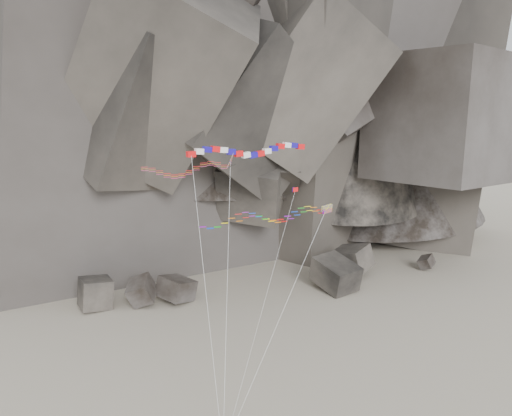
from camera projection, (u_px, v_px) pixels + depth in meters
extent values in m
cube|color=#47423F|center=(13.00, 285.00, 79.67)|extent=(4.68, 4.77, 4.89)
cube|color=#47423F|center=(177.00, 292.00, 76.15)|extent=(6.77, 6.47, 4.36)
cube|color=#47423F|center=(95.00, 295.00, 73.55)|extent=(5.83, 5.24, 4.82)
cube|color=#47423F|center=(142.00, 296.00, 74.37)|extent=(4.72, 5.10, 5.09)
cube|color=#47423F|center=(335.00, 279.00, 80.62)|extent=(7.73, 8.98, 5.74)
cube|color=#47423F|center=(426.00, 265.00, 90.72)|extent=(3.80, 3.46, 3.14)
cube|color=#47423F|center=(351.00, 265.00, 87.73)|extent=(8.40, 8.05, 5.96)
cylinder|color=silver|center=(227.00, 299.00, 43.76)|extent=(2.08, 9.57, 23.03)
cube|color=red|center=(191.00, 154.00, 45.32)|extent=(0.92, 0.77, 0.52)
cube|color=white|center=(199.00, 151.00, 45.66)|extent=(0.95, 0.78, 0.58)
cube|color=#190D96|center=(207.00, 149.00, 45.97)|extent=(0.97, 0.79, 0.62)
cube|color=red|center=(215.00, 149.00, 46.28)|extent=(0.98, 0.79, 0.62)
cube|color=white|center=(223.00, 150.00, 46.62)|extent=(0.96, 0.78, 0.59)
cube|color=#190D96|center=(231.00, 152.00, 46.99)|extent=(0.93, 0.77, 0.54)
cube|color=red|center=(239.00, 154.00, 47.41)|extent=(0.95, 0.78, 0.57)
cube|color=white|center=(246.00, 155.00, 47.87)|extent=(0.97, 0.79, 0.61)
cube|color=#190D96|center=(253.00, 155.00, 48.35)|extent=(0.98, 0.79, 0.62)
cube|color=red|center=(260.00, 154.00, 48.83)|extent=(0.96, 0.79, 0.60)
cube|color=white|center=(267.00, 151.00, 49.31)|extent=(0.94, 0.78, 0.55)
cube|color=#190D96|center=(274.00, 148.00, 49.76)|extent=(0.94, 0.78, 0.55)
cube|color=red|center=(280.00, 146.00, 50.19)|extent=(0.97, 0.79, 0.60)
cube|color=white|center=(287.00, 145.00, 50.59)|extent=(0.98, 0.79, 0.62)
cube|color=#190D96|center=(294.00, 145.00, 50.97)|extent=(0.97, 0.79, 0.61)
cube|color=red|center=(300.00, 147.00, 51.33)|extent=(0.94, 0.78, 0.56)
cylinder|color=silver|center=(206.00, 297.00, 43.24)|extent=(1.60, 9.29, 23.81)
cube|color=#F3ED0D|center=(327.00, 208.00, 49.09)|extent=(1.28, 0.95, 0.73)
cube|color=#0CB219|center=(327.00, 211.00, 48.98)|extent=(1.07, 0.74, 0.50)
cylinder|color=silver|center=(279.00, 319.00, 45.23)|extent=(11.64, 9.93, 18.25)
cube|color=red|center=(296.00, 190.00, 44.56)|extent=(0.54, 0.35, 0.38)
cube|color=#190D96|center=(293.00, 190.00, 44.54)|extent=(0.21, 0.15, 0.39)
cylinder|color=silver|center=(261.00, 316.00, 42.97)|extent=(7.53, 6.48, 20.78)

